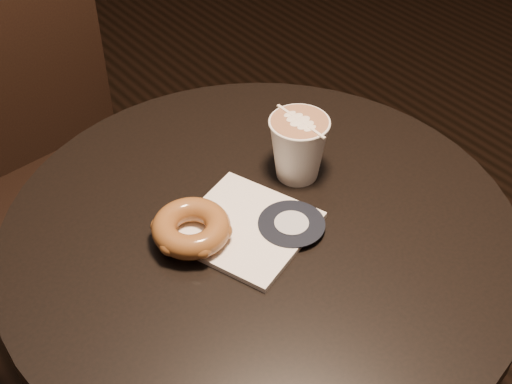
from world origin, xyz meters
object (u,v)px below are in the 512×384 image
Objects in this scene: cafe_table at (261,320)px; doughnut at (191,228)px; chair at (54,138)px; latte_cup at (298,148)px; pastry_bag at (246,228)px.

doughnut is at bearing 156.76° from cafe_table.
chair is 0.68m from doughnut.
doughnut is 0.20m from latte_cup.
cafe_table is at bearing -23.24° from doughnut.
cafe_table is at bearing -153.93° from latte_cup.
doughnut is at bearing -99.71° from chair.
latte_cup is at bearing 26.07° from cafe_table.
doughnut is (-0.07, 0.03, 0.02)m from pastry_bag.
pastry_bag reaches higher than cafe_table.
chair reaches higher than pastry_bag.
chair is 5.79× the size of pastry_bag.
cafe_table is 0.20m from pastry_bag.
pastry_bag is 0.14m from latte_cup.
chair is at bearing 84.29° from doughnut.
pastry_bag is at bearing 151.36° from cafe_table.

